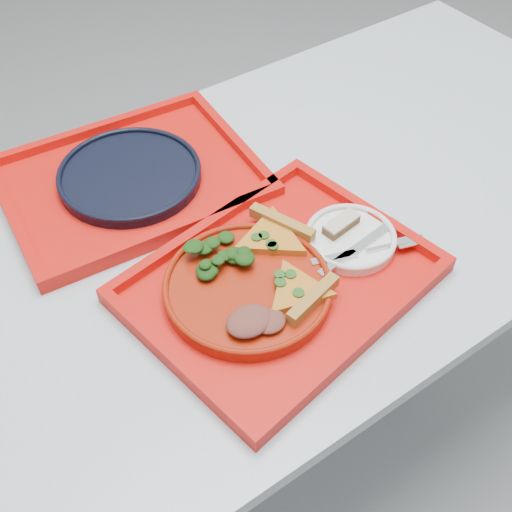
# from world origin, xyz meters

# --- Properties ---
(ground) EXTENTS (10.00, 10.00, 0.00)m
(ground) POSITION_xyz_m (0.00, 0.00, 0.00)
(ground) COLOR gray
(ground) RESTS_ON ground
(table) EXTENTS (1.60, 0.80, 0.75)m
(table) POSITION_xyz_m (0.00, 0.00, 0.68)
(table) COLOR #9AA4AD
(table) RESTS_ON ground
(tray_main) EXTENTS (0.50, 0.42, 0.01)m
(tray_main) POSITION_xyz_m (-0.12, -0.14, 0.76)
(tray_main) COLOR red
(tray_main) RESTS_ON table
(tray_far) EXTENTS (0.48, 0.39, 0.01)m
(tray_far) POSITION_xyz_m (-0.20, 0.21, 0.76)
(tray_far) COLOR red
(tray_far) RESTS_ON table
(dinner_plate) EXTENTS (0.26, 0.26, 0.02)m
(dinner_plate) POSITION_xyz_m (-0.17, -0.13, 0.77)
(dinner_plate) COLOR #951D09
(dinner_plate) RESTS_ON tray_main
(side_plate) EXTENTS (0.15, 0.15, 0.01)m
(side_plate) POSITION_xyz_m (0.03, -0.14, 0.77)
(side_plate) COLOR white
(side_plate) RESTS_ON tray_main
(navy_plate) EXTENTS (0.26, 0.26, 0.02)m
(navy_plate) POSITION_xyz_m (-0.20, 0.21, 0.77)
(navy_plate) COLOR black
(navy_plate) RESTS_ON tray_far
(pizza_slice_a) EXTENTS (0.13, 0.14, 0.02)m
(pizza_slice_a) POSITION_xyz_m (-0.12, -0.19, 0.79)
(pizza_slice_a) COLOR gold
(pizza_slice_a) RESTS_ON dinner_plate
(pizza_slice_b) EXTENTS (0.17, 0.16, 0.02)m
(pizza_slice_b) POSITION_xyz_m (-0.08, -0.08, 0.79)
(pizza_slice_b) COLOR gold
(pizza_slice_b) RESTS_ON dinner_plate
(salad_heap) EXTENTS (0.08, 0.07, 0.04)m
(salad_heap) POSITION_xyz_m (-0.18, -0.07, 0.80)
(salad_heap) COLOR black
(salad_heap) RESTS_ON dinner_plate
(meat_portion) EXTENTS (0.07, 0.06, 0.02)m
(meat_portion) POSITION_xyz_m (-0.21, -0.20, 0.79)
(meat_portion) COLOR brown
(meat_portion) RESTS_ON dinner_plate
(dessert_bar) EXTENTS (0.07, 0.04, 0.02)m
(dessert_bar) POSITION_xyz_m (0.03, -0.12, 0.79)
(dessert_bar) COLOR #53381B
(dessert_bar) RESTS_ON side_plate
(knife) EXTENTS (0.19, 0.04, 0.01)m
(knife) POSITION_xyz_m (0.03, -0.17, 0.78)
(knife) COLOR silver
(knife) RESTS_ON side_plate
(fork) EXTENTS (0.18, 0.08, 0.01)m
(fork) POSITION_xyz_m (0.03, -0.18, 0.78)
(fork) COLOR silver
(fork) RESTS_ON side_plate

